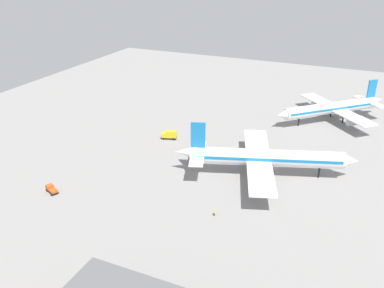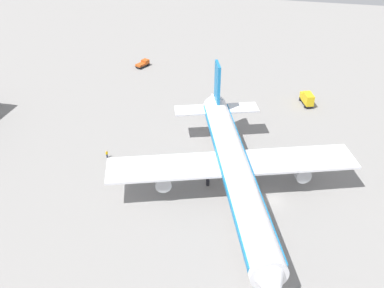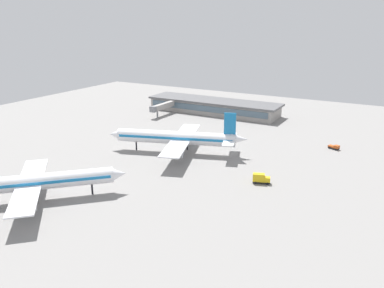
# 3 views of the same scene
# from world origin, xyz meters

# --- Properties ---
(ground) EXTENTS (288.00, 288.00, 0.00)m
(ground) POSITION_xyz_m (0.00, 0.00, 0.00)
(ground) COLOR gray
(airplane_at_gate) EXTENTS (54.92, 45.12, 17.22)m
(airplane_at_gate) POSITION_xyz_m (-0.13, -7.34, 6.26)
(airplane_at_gate) COLOR white
(airplane_at_gate) RESTS_ON ground
(catering_truck) EXTENTS (5.91, 3.57, 3.30)m
(catering_truck) POSITION_xyz_m (-39.84, 5.87, 1.70)
(catering_truck) COLOR black
(catering_truck) RESTS_ON ground
(pushback_tractor) EXTENTS (4.79, 3.58, 1.90)m
(pushback_tractor) POSITION_xyz_m (-54.38, -42.55, 0.97)
(pushback_tractor) COLOR black
(pushback_tractor) RESTS_ON ground
(ground_crew_worker) EXTENTS (0.54, 0.50, 1.67)m
(ground_crew_worker) POSITION_xyz_m (-6.23, -34.45, 0.85)
(ground_crew_worker) COLOR #1E2338
(ground_crew_worker) RESTS_ON ground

